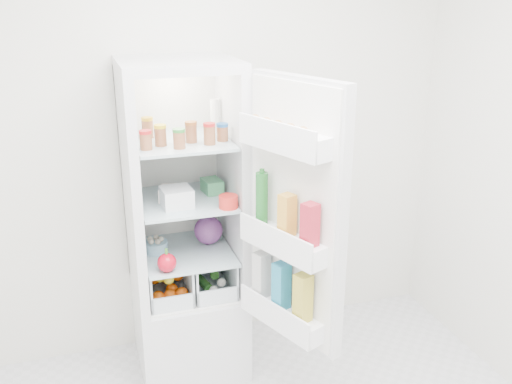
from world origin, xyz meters
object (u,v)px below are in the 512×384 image
object	(u,v)px
red_cabbage	(208,230)
mushroom_bowl	(156,247)
fridge_door	(292,221)
refrigerator	(185,259)

from	to	relation	value
red_cabbage	mushroom_bowl	world-z (taller)	red_cabbage
mushroom_bowl	fridge_door	size ratio (longest dim) A/B	0.10
refrigerator	mushroom_bowl	distance (m)	0.20
red_cabbage	mushroom_bowl	xyz separation A→B (m)	(-0.31, -0.02, -0.05)
refrigerator	red_cabbage	xyz separation A→B (m)	(0.14, -0.00, 0.16)
red_cabbage	fridge_door	xyz separation A→B (m)	(0.27, -0.61, 0.26)
fridge_door	refrigerator	bearing A→B (deg)	11.97
refrigerator	red_cabbage	distance (m)	0.22
mushroom_bowl	red_cabbage	bearing A→B (deg)	4.08
mushroom_bowl	fridge_door	world-z (taller)	fridge_door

